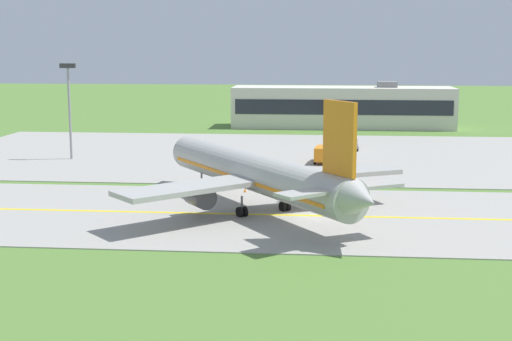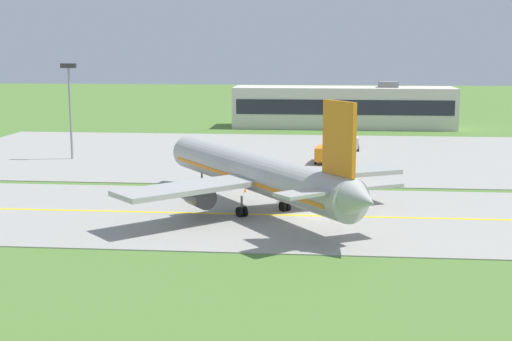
{
  "view_description": "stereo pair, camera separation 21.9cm",
  "coord_description": "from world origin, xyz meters",
  "px_view_note": "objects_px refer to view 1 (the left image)",
  "views": [
    {
      "loc": [
        1.2,
        -72.78,
        17.43
      ],
      "look_at": [
        -5.91,
        4.19,
        4.0
      ],
      "focal_mm": 50.78,
      "sensor_mm": 36.0,
      "label": 1
    },
    {
      "loc": [
        1.42,
        -72.76,
        17.43
      ],
      "look_at": [
        -5.91,
        4.19,
        4.0
      ],
      "focal_mm": 50.78,
      "sensor_mm": 36.0,
      "label": 2
    }
  ],
  "objects_px": {
    "service_truck_fuel": "(351,141)",
    "apron_light_mast": "(69,99)",
    "service_truck_baggage": "(323,153)",
    "airplane_lead": "(257,173)"
  },
  "relations": [
    {
      "from": "service_truck_baggage",
      "to": "service_truck_fuel",
      "type": "xyz_separation_m",
      "value": [
        4.66,
        14.43,
        0.0
      ]
    },
    {
      "from": "service_truck_baggage",
      "to": "service_truck_fuel",
      "type": "bearing_deg",
      "value": 72.11
    },
    {
      "from": "airplane_lead",
      "to": "service_truck_baggage",
      "type": "distance_m",
      "value": 33.36
    },
    {
      "from": "service_truck_fuel",
      "to": "apron_light_mast",
      "type": "distance_m",
      "value": 46.33
    },
    {
      "from": "airplane_lead",
      "to": "service_truck_fuel",
      "type": "bearing_deg",
      "value": 76.03
    },
    {
      "from": "apron_light_mast",
      "to": "service_truck_fuel",
      "type": "bearing_deg",
      "value": 18.18
    },
    {
      "from": "service_truck_fuel",
      "to": "apron_light_mast",
      "type": "bearing_deg",
      "value": -161.82
    },
    {
      "from": "airplane_lead",
      "to": "apron_light_mast",
      "type": "xyz_separation_m",
      "value": [
        -31.71,
        32.7,
        5.19
      ]
    },
    {
      "from": "airplane_lead",
      "to": "apron_light_mast",
      "type": "height_order",
      "value": "apron_light_mast"
    },
    {
      "from": "airplane_lead",
      "to": "service_truck_baggage",
      "type": "height_order",
      "value": "airplane_lead"
    }
  ]
}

